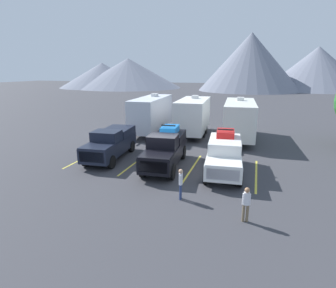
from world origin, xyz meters
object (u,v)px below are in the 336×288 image
Objects in this scene: pickup_truck_a at (111,143)px; pickup_truck_b at (166,148)px; camper_trailer_b at (193,115)px; person_b at (246,202)px; camper_trailer_c at (239,118)px; pickup_truck_c at (224,154)px; person_a at (181,182)px; camper_trailer_a at (152,113)px.

pickup_truck_a is 4.30m from pickup_truck_b.
person_b is at bearing -69.15° from camper_trailer_b.
pickup_truck_a is at bearing -134.67° from camper_trailer_c.
person_a is at bearing -109.33° from pickup_truck_c.
pickup_truck_a reaches higher than person_a.
camper_trailer_c reaches higher than pickup_truck_b.
pickup_truck_a is at bearing 177.91° from pickup_truck_c.
pickup_truck_a is 0.64× the size of camper_trailer_c.
person_b is (9.62, -5.92, -0.23)m from pickup_truck_a.
camper_trailer_b reaches higher than person_b.
pickup_truck_c is at bearing -47.15° from camper_trailer_a.
pickup_truck_b is 9.81m from camper_trailer_c.
camper_trailer_a is 1.02× the size of camper_trailer_c.
person_b is at bearing -45.82° from pickup_truck_b.
camper_trailer_b is at bearing 113.97° from pickup_truck_c.
camper_trailer_b is (-4.08, 9.17, 0.81)m from pickup_truck_c.
camper_trailer_a reaches higher than person_a.
person_a is at bearing -62.97° from pickup_truck_b.
person_b is at bearing -74.54° from pickup_truck_c.
pickup_truck_b is 0.74× the size of camper_trailer_b.
pickup_truck_b is 9.33m from camper_trailer_b.
person_a is 3.33m from person_b.
pickup_truck_a is at bearing 148.39° from person_b.
pickup_truck_b is at bearing -88.24° from camper_trailer_b.
camper_trailer_a reaches higher than person_b.
pickup_truck_b is 3.78× the size of person_a.
pickup_truck_c is 5.85m from person_b.
pickup_truck_b is at bearing -178.15° from pickup_truck_c.
pickup_truck_b reaches higher than pickup_truck_c.
person_a is at bearing 159.82° from person_b.
camper_trailer_a reaches higher than pickup_truck_a.
camper_trailer_b reaches higher than pickup_truck_c.
camper_trailer_c is 14.49m from person_b.
person_a is at bearing -36.30° from pickup_truck_a.
camper_trailer_a is (-0.22, 8.64, 0.90)m from pickup_truck_a.
pickup_truck_c reaches higher than pickup_truck_a.
camper_trailer_a is at bearing 116.40° from pickup_truck_b.
pickup_truck_c is 0.63× the size of camper_trailer_c.
pickup_truck_b is 10.14m from camper_trailer_a.
camper_trailer_a reaches higher than pickup_truck_c.
pickup_truck_c is at bearing -91.99° from camper_trailer_c.
pickup_truck_b is 3.84× the size of person_b.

